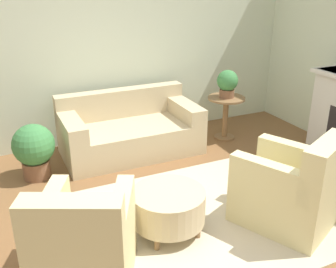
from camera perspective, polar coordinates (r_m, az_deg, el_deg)
The scene contains 10 objects.
ground_plane at distance 3.99m, azimuth 1.39°, elevation -13.13°, with size 16.00×16.00×0.00m, color brown.
wall_back at distance 5.68m, azimuth -9.95°, elevation 12.75°, with size 8.90×0.12×2.80m.
rug at distance 3.99m, azimuth 1.40°, elevation -13.08°, with size 2.89×2.12×0.01m.
couch at distance 5.43m, azimuth -5.57°, elevation 0.41°, with size 1.84×0.96×0.81m.
armchair_left at distance 3.19m, azimuth -11.94°, elevation -15.80°, with size 1.00×1.09×0.96m.
armchair_right at distance 4.00m, azimuth 17.35°, elevation -7.89°, with size 1.00×1.09×0.96m.
ottoman_table at distance 3.76m, azimuth 0.04°, elevation -10.45°, with size 0.70×0.70×0.43m.
side_table at distance 5.85m, azimuth 8.38°, elevation 3.41°, with size 0.54×0.54×0.64m.
potted_plant_on_side_table at distance 5.73m, azimuth 8.61°, elevation 7.37°, with size 0.30×0.30×0.40m.
potted_plant_floor at distance 4.94m, azimuth -18.87°, elevation -2.02°, with size 0.50×0.50×0.68m.
Camera 1 is at (-1.45, -2.91, 2.32)m, focal length 42.00 mm.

